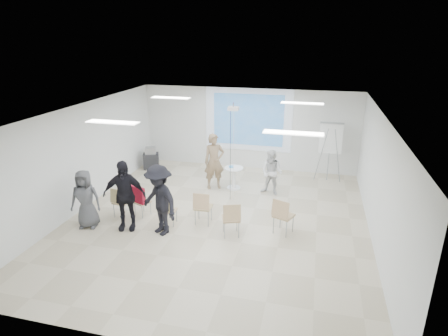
% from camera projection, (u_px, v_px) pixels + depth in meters
% --- Properties ---
extents(floor, '(8.00, 9.00, 0.10)m').
position_uv_depth(floor, '(217.00, 222.00, 10.30)').
color(floor, beige).
rests_on(floor, ground).
extents(ceiling, '(8.00, 9.00, 0.10)m').
position_uv_depth(ceiling, '(216.00, 110.00, 9.25)').
color(ceiling, white).
rests_on(ceiling, wall_back).
extents(wall_back, '(8.00, 0.10, 3.00)m').
position_uv_depth(wall_back, '(248.00, 129.00, 13.93)').
color(wall_back, silver).
rests_on(wall_back, floor).
extents(wall_left, '(0.10, 9.00, 3.00)m').
position_uv_depth(wall_left, '(80.00, 157.00, 10.70)').
color(wall_left, silver).
rests_on(wall_left, floor).
extents(wall_right, '(0.10, 9.00, 3.00)m').
position_uv_depth(wall_right, '(382.00, 183.00, 8.85)').
color(wall_right, silver).
rests_on(wall_right, floor).
extents(projection_halo, '(3.20, 0.01, 2.30)m').
position_uv_depth(projection_halo, '(248.00, 120.00, 13.75)').
color(projection_halo, silver).
rests_on(projection_halo, wall_back).
extents(projection_image, '(2.60, 0.01, 1.90)m').
position_uv_depth(projection_image, '(248.00, 120.00, 13.74)').
color(projection_image, '#3575B5').
rests_on(projection_image, wall_back).
extents(pedestal_table, '(0.79, 0.79, 0.76)m').
position_uv_depth(pedestal_table, '(234.00, 177.00, 12.25)').
color(pedestal_table, white).
rests_on(pedestal_table, floor).
extents(player_left, '(0.92, 0.82, 2.09)m').
position_uv_depth(player_left, '(214.00, 158.00, 12.12)').
color(player_left, '#8E7457').
rests_on(player_left, floor).
extents(player_right, '(0.92, 0.81, 1.62)m').
position_uv_depth(player_right, '(272.00, 170.00, 11.70)').
color(player_right, white).
rests_on(player_right, floor).
extents(controller_left, '(0.10, 0.14, 0.04)m').
position_uv_depth(controller_left, '(221.00, 146.00, 12.19)').
color(controller_left, silver).
rests_on(controller_left, player_left).
extents(controller_right, '(0.07, 0.12, 0.04)m').
position_uv_depth(controller_right, '(268.00, 159.00, 11.88)').
color(controller_right, silver).
rests_on(controller_right, player_right).
extents(chair_far_left, '(0.46, 0.49, 0.88)m').
position_uv_depth(chair_far_left, '(120.00, 200.00, 10.29)').
color(chair_far_left, tan).
rests_on(chair_far_left, floor).
extents(chair_left_mid, '(0.51, 0.52, 0.81)m').
position_uv_depth(chair_left_mid, '(140.00, 200.00, 10.38)').
color(chair_left_mid, tan).
rests_on(chair_left_mid, floor).
extents(chair_left_inner, '(0.40, 0.43, 0.79)m').
position_uv_depth(chair_left_inner, '(168.00, 209.00, 9.87)').
color(chair_left_inner, tan).
rests_on(chair_left_inner, floor).
extents(chair_center, '(0.45, 0.49, 0.94)m').
position_uv_depth(chair_center, '(202.00, 205.00, 9.89)').
color(chair_center, tan).
rests_on(chair_center, floor).
extents(chair_right_inner, '(0.57, 0.59, 0.93)m').
position_uv_depth(chair_right_inner, '(231.00, 217.00, 9.28)').
color(chair_right_inner, tan).
rests_on(chair_right_inner, floor).
extents(chair_right_far, '(0.60, 0.62, 0.97)m').
position_uv_depth(chair_right_far, '(282.00, 214.00, 9.39)').
color(chair_right_far, tan).
rests_on(chair_right_far, floor).
extents(red_jacket, '(0.49, 0.30, 0.46)m').
position_uv_depth(red_jacket, '(138.00, 195.00, 10.14)').
color(red_jacket, '#AF152D').
rests_on(red_jacket, chair_left_mid).
extents(laptop, '(0.31, 0.23, 0.02)m').
position_uv_depth(laptop, '(169.00, 209.00, 9.96)').
color(laptop, black).
rests_on(laptop, chair_left_inner).
extents(audience_left, '(1.39, 1.02, 2.15)m').
position_uv_depth(audience_left, '(124.00, 190.00, 9.52)').
color(audience_left, black).
rests_on(audience_left, floor).
extents(audience_mid, '(1.54, 1.33, 2.09)m').
position_uv_depth(audience_mid, '(159.00, 196.00, 9.28)').
color(audience_mid, black).
rests_on(audience_mid, floor).
extents(audience_outer, '(0.97, 0.76, 1.77)m').
position_uv_depth(audience_outer, '(85.00, 196.00, 9.68)').
color(audience_outer, '#515155').
rests_on(audience_outer, floor).
extents(flipchart_easel, '(0.90, 0.67, 2.08)m').
position_uv_depth(flipchart_easel, '(331.00, 138.00, 12.54)').
color(flipchart_easel, gray).
rests_on(flipchart_easel, floor).
extents(av_cart, '(0.68, 0.61, 0.83)m').
position_uv_depth(av_cart, '(151.00, 159.00, 14.11)').
color(av_cart, black).
rests_on(av_cart, floor).
extents(ceiling_projector, '(0.30, 0.25, 3.00)m').
position_uv_depth(ceiling_projector, '(233.00, 113.00, 10.71)').
color(ceiling_projector, white).
rests_on(ceiling_projector, ceiling).
extents(fluor_panel_nw, '(1.20, 0.30, 0.02)m').
position_uv_depth(fluor_panel_nw, '(171.00, 98.00, 11.56)').
color(fluor_panel_nw, white).
rests_on(fluor_panel_nw, ceiling).
extents(fluor_panel_ne, '(1.20, 0.30, 0.02)m').
position_uv_depth(fluor_panel_ne, '(302.00, 103.00, 10.65)').
color(fluor_panel_ne, white).
rests_on(fluor_panel_ne, ceiling).
extents(fluor_panel_sw, '(1.20, 0.30, 0.02)m').
position_uv_depth(fluor_panel_sw, '(113.00, 122.00, 8.37)').
color(fluor_panel_sw, white).
rests_on(fluor_panel_sw, ceiling).
extents(fluor_panel_se, '(1.20, 0.30, 0.02)m').
position_uv_depth(fluor_panel_se, '(293.00, 133.00, 7.45)').
color(fluor_panel_se, white).
rests_on(fluor_panel_se, ceiling).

